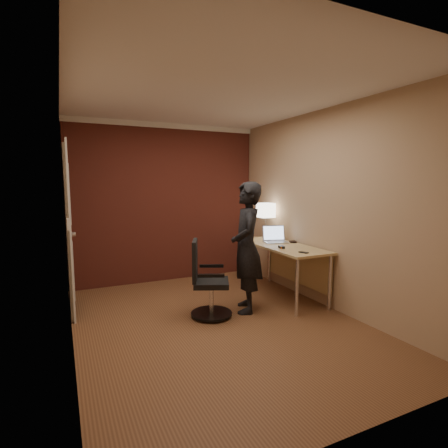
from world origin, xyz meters
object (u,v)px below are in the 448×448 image
(wallet, at_px, (293,242))
(person, at_px, (247,247))
(desk_lamp, at_px, (266,211))
(mouse, at_px, (282,247))
(desk, at_px, (286,254))
(phone, at_px, (304,252))
(office_chair, at_px, (207,284))
(laptop, at_px, (275,238))

(wallet, xyz_separation_m, person, (-0.94, -0.35, 0.05))
(wallet, bearing_deg, desk_lamp, 100.47)
(mouse, height_order, person, person)
(desk, xyz_separation_m, person, (-0.77, -0.26, 0.19))
(mouse, relative_size, phone, 0.87)
(desk_lamp, relative_size, wallet, 4.86)
(mouse, xyz_separation_m, phone, (0.08, -0.36, -0.01))
(desk, distance_m, person, 0.83)
(mouse, bearing_deg, wallet, 52.43)
(office_chair, bearing_deg, phone, -16.12)
(laptop, bearing_deg, office_chair, -159.23)
(desk_lamp, height_order, person, person)
(desk_lamp, xyz_separation_m, phone, (-0.22, -1.22, -0.41))
(desk, distance_m, mouse, 0.34)
(desk, height_order, person, person)
(laptop, distance_m, person, 0.89)
(desk, relative_size, laptop, 3.90)
(desk, height_order, desk_lamp, desk_lamp)
(laptop, relative_size, phone, 3.34)
(phone, bearing_deg, laptop, 66.79)
(desk_lamp, relative_size, laptop, 1.39)
(mouse, bearing_deg, desk_lamp, 87.05)
(desk_lamp, bearing_deg, wallet, -79.53)
(phone, relative_size, office_chair, 0.13)
(office_chair, bearing_deg, wallet, 12.47)
(desk_lamp, xyz_separation_m, mouse, (-0.29, -0.86, -0.40))
(desk_lamp, bearing_deg, person, -132.54)
(office_chair, bearing_deg, laptop, 20.77)
(laptop, bearing_deg, person, -145.81)
(desk_lamp, relative_size, mouse, 5.35)
(desk_lamp, relative_size, office_chair, 0.60)
(desk_lamp, bearing_deg, desk, -96.28)
(office_chair, bearing_deg, mouse, 1.53)
(desk_lamp, distance_m, person, 1.29)
(person, bearing_deg, phone, 87.48)
(desk_lamp, height_order, wallet, desk_lamp)
(desk, distance_m, desk_lamp, 0.85)
(desk_lamp, relative_size, person, 0.34)
(mouse, height_order, phone, mouse)
(desk_lamp, height_order, mouse, desk_lamp)
(wallet, distance_m, person, 1.01)
(desk_lamp, xyz_separation_m, person, (-0.84, -0.91, -0.35))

